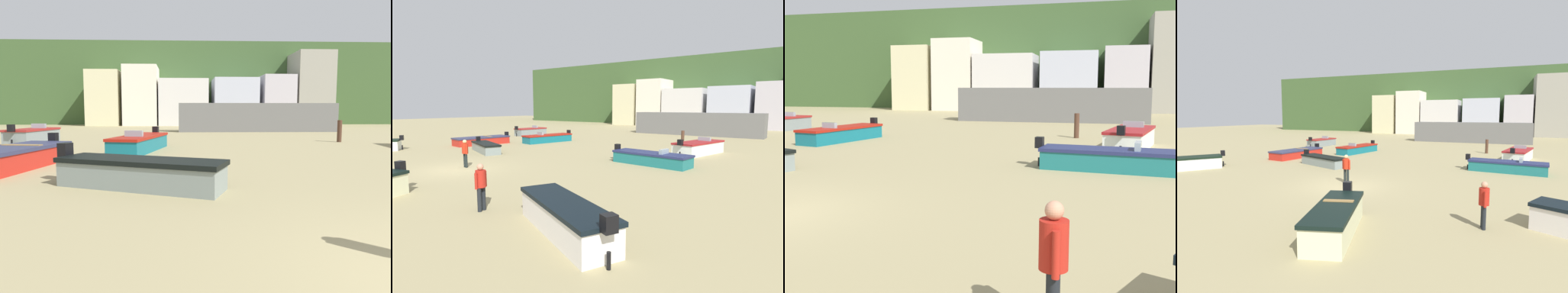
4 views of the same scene
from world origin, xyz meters
The scene contains 13 objects.
headland_hill centered at (0.00, 66.00, 6.46)m, with size 90.00×32.00×12.93m, color #3A562C.
harbor_pier centered at (3.85, 30.00, 1.39)m, with size 15.38×2.40×2.78m, color slate.
townhouse_far_left centered at (-14.71, 47.50, 3.91)m, with size 4.57×6.99×7.82m, color beige.
townhouse_left centered at (-9.47, 47.36, 4.27)m, with size 4.80×6.72×8.53m, color silver.
townhouse_centre centered at (-3.33, 47.06, 3.32)m, with size 7.01×6.12×6.64m, color silver.
townhouse_centre_right centered at (4.21, 47.37, 3.41)m, with size 6.33×6.75×6.82m, color silver.
townhouse_right centered at (10.39, 47.25, 3.63)m, with size 4.58×6.50×7.26m, color #BCB6C0.
townhouse_far_right centered at (15.61, 47.39, 5.33)m, with size 5.27×6.79×10.66m, color gray.
boat_teal_1 centered at (8.20, 7.69, 0.39)m, with size 5.22×2.02×1.07m.
boat_white_2 centered at (9.16, 13.81, 0.49)m, with size 2.65×5.09×1.27m.
boat_teal_3 centered at (-5.54, 13.27, 0.40)m, with size 2.48×5.45×1.09m.
mooring_post_near_water centered at (6.50, 17.87, 0.70)m, with size 0.28×0.28×1.39m, color #4C3022.
beach_walker_distant centered at (7.29, -3.73, 0.95)m, with size 0.40×0.54×1.62m.
Camera 3 is at (7.76, -8.89, 2.89)m, focal length 42.97 mm.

